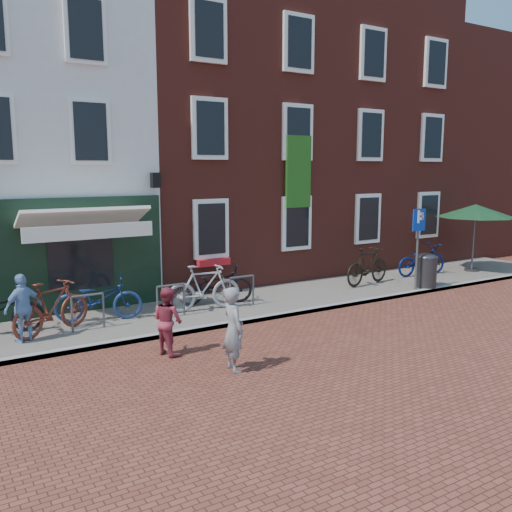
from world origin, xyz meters
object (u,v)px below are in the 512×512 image
parasol (476,208)px  parking_sign (418,234)px  bicycle_2 (98,299)px  bicycle_3 (204,287)px  bicycle_1 (52,307)px  woman (233,329)px  litter_bin (427,268)px  cafe_person (23,308)px  bicycle_5 (368,266)px  boy (168,321)px  bicycle_4 (215,284)px  bicycle_6 (422,260)px

parasol → parking_sign: bearing=-165.2°
bicycle_2 → bicycle_3: bearing=-82.6°
bicycle_1 → parking_sign: bearing=-122.8°
woman → parking_sign: bearing=-66.0°
bicycle_1 → bicycle_3: (3.74, 0.06, 0.00)m
parasol → bicycle_3: (-10.51, 0.09, -1.63)m
parking_sign → woman: bearing=-160.8°
litter_bin → cafe_person: cafe_person is taller
bicycle_1 → bicycle_5: bearing=-115.6°
parking_sign → boy: parking_sign is taller
litter_bin → cafe_person: 11.39m
bicycle_2 → bicycle_4: bearing=-73.1°
parasol → bicycle_4: parasol is taller
cafe_person → bicycle_3: 4.37m
parking_sign → cafe_person: parking_sign is taller
parking_sign → bicycle_6: 2.60m
woman → bicycle_6: (9.62, 4.15, -0.16)m
woman → bicycle_5: 8.07m
bicycle_1 → woman: bearing=-173.9°
boy → cafe_person: size_ratio=0.95×
litter_bin → cafe_person: bearing=176.1°
bicycle_4 → bicycle_5: bearing=-78.2°
bicycle_4 → bicycle_6: (7.79, -0.14, 0.00)m
bicycle_2 → cafe_person: bearing=130.7°
bicycle_5 → parking_sign: bearing=-158.8°
litter_bin → boy: (-8.98, -1.29, 0.01)m
bicycle_6 → bicycle_5: bearing=97.4°
parasol → bicycle_1: size_ratio=1.35×
bicycle_1 → bicycle_3: size_ratio=1.00×
boy → cafe_person: cafe_person is taller
bicycle_3 → cafe_person: bearing=100.8°
parasol → bicycle_3: bearing=179.5°
woman → cafe_person: woman is taller
bicycle_5 → bicycle_1: bearing=81.3°
bicycle_1 → bicycle_5: (9.47, 0.19, 0.00)m
bicycle_3 → bicycle_5: 5.73m
parasol → bicycle_5: (-4.78, 0.22, -1.63)m
parasol → cafe_person: size_ratio=1.84×
bicycle_4 → bicycle_6: same height
parking_sign → parasol: (4.01, 1.06, 0.55)m
litter_bin → woman: 8.75m
parking_sign → bicycle_3: bearing=170.0°
cafe_person → bicycle_6: size_ratio=0.71×
woman → bicycle_6: size_ratio=0.78×
boy → bicycle_5: 8.09m
bicycle_3 → bicycle_4: 0.69m
boy → bicycle_2: 2.89m
boy → cafe_person: 3.16m
parking_sign → bicycle_5: 1.85m
woman → litter_bin: bearing=-66.8°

